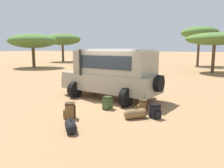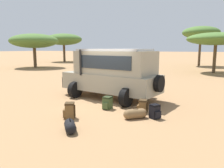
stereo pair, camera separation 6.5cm
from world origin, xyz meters
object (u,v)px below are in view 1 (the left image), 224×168
Objects in this scene: duffel_bag_low_black_case at (71,126)px; acacia_tree_left_mid at (33,41)px; backpack_near_rear_wheel at (107,103)px; backpack_beside_front_wheel at (70,111)px; acacia_tree_right_mid at (215,39)px; safari_vehicle at (112,72)px; backpack_outermost at (155,112)px; acacia_tree_far_left at (62,39)px; backpack_cluster_center at (143,106)px; acacia_tree_centre_back at (199,33)px; duffel_bag_soft_canvas at (136,114)px.

acacia_tree_left_mid is at bearing 137.33° from duffel_bag_low_black_case.
backpack_near_rear_wheel is 2.69m from duffel_bag_low_black_case.
acacia_tree_left_mid is (-17.60, 16.22, 3.24)m from duffel_bag_low_black_case.
backpack_beside_front_wheel is 0.10× the size of acacia_tree_right_mid.
safari_vehicle is 3.69m from backpack_beside_front_wheel.
backpack_outermost is 0.07× the size of acacia_tree_far_left.
backpack_cluster_center is at bearing -97.56° from acacia_tree_right_mid.
safari_vehicle is 3.70m from backpack_outermost.
backpack_beside_front_wheel is 1.13× the size of backpack_cluster_center.
backpack_near_rear_wheel is 22.33m from acacia_tree_left_mid.
acacia_tree_far_left is at bearing 179.83° from acacia_tree_centre_back.
acacia_tree_centre_back is at bearing 89.70° from duffel_bag_soft_canvas.
backpack_near_rear_wheel is 17.28m from acacia_tree_right_mid.
backpack_outermost is at bearing -38.97° from safari_vehicle.
backpack_near_rear_wheel is at bearing -49.06° from acacia_tree_far_left.
backpack_beside_front_wheel is at bearing -94.78° from acacia_tree_centre_back.
acacia_tree_far_left reaches higher than safari_vehicle.
duffel_bag_low_black_case is at bearing -80.16° from safari_vehicle.
acacia_tree_left_mid is (-18.94, 14.22, 3.23)m from duffel_bag_soft_canvas.
acacia_tree_left_mid reaches higher than duffel_bag_low_black_case.
backpack_outermost is at bearing -88.91° from acacia_tree_centre_back.
backpack_beside_front_wheel reaches higher than duffel_bag_low_black_case.
acacia_tree_centre_back reaches higher than backpack_beside_front_wheel.
safari_vehicle is 20.57m from acacia_tree_left_mid.
backpack_beside_front_wheel is 1.81m from backpack_near_rear_wheel.
acacia_tree_left_mid reaches higher than safari_vehicle.
duffel_bag_low_black_case is at bearing -123.82° from duffel_bag_soft_canvas.
backpack_outermost is at bearing -95.29° from acacia_tree_right_mid.
acacia_tree_far_left is 1.26× the size of acacia_tree_centre_back.
backpack_near_rear_wheel is at bearing 92.42° from duffel_bag_low_black_case.
acacia_tree_far_left is 12.52m from acacia_tree_left_mid.
backpack_beside_front_wheel is 0.78× the size of duffel_bag_soft_canvas.
duffel_bag_soft_canvas is 0.11× the size of acacia_tree_left_mid.
backpack_cluster_center is 34.49m from acacia_tree_far_left.
backpack_near_rear_wheel is at bearing -174.59° from backpack_cluster_center.
backpack_cluster_center is (2.14, -1.73, -1.05)m from safari_vehicle.
acacia_tree_right_mid reaches higher than safari_vehicle.
acacia_tree_right_mid is (3.54, 19.29, 3.22)m from duffel_bag_low_black_case.
backpack_beside_front_wheel is 1.13× the size of backpack_outermost.
safari_vehicle is 10.64× the size of backpack_near_rear_wheel.
backpack_near_rear_wheel is at bearing -93.62° from acacia_tree_centre_back.
backpack_outermost is 25.90m from acacia_tree_centre_back.
acacia_tree_centre_back is (0.13, 25.02, 4.34)m from backpack_cluster_center.
backpack_beside_front_wheel is 22.90m from acacia_tree_left_mid.
duffel_bag_soft_canvas is (1.46, -0.68, -0.08)m from backpack_near_rear_wheel.
duffel_bag_soft_canvas is (1.34, 2.01, 0.01)m from duffel_bag_low_black_case.
backpack_cluster_center is 0.99× the size of backpack_near_rear_wheel.
backpack_outermost is at bearing -39.38° from backpack_cluster_center.
duffel_bag_low_black_case is 0.93× the size of duffel_bag_soft_canvas.
acacia_tree_left_mid reaches higher than duffel_bag_soft_canvas.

